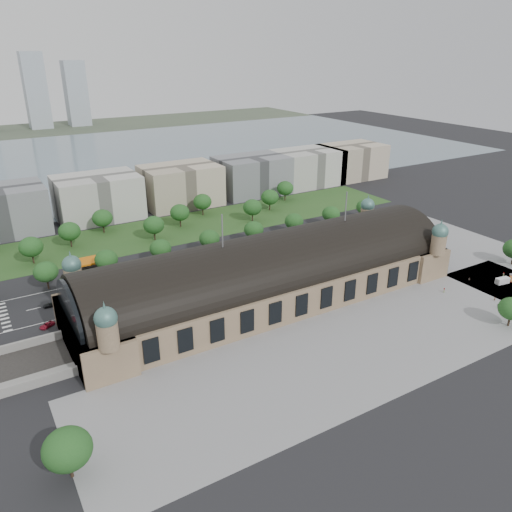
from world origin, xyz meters
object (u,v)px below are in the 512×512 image
bus_mid (285,258)px  pedestrian_4 (498,306)px  traffic_car_2 (50,305)px  bus_west (182,277)px  van_east (502,281)px  petrol_station (86,262)px  pedestrian_0 (444,290)px  parked_car_0 (105,309)px  parked_car_3 (131,305)px  traffic_car_4 (227,274)px  parked_car_4 (173,294)px  pedestrian_2 (469,279)px  parked_car_1 (47,325)px  parked_car_6 (205,287)px  traffic_car_3 (166,276)px  advertising_column (511,278)px  pedestrian_1 (495,299)px  bus_east (284,258)px  pedestrian_5 (504,274)px  parked_car_2 (143,298)px  parked_car_5 (165,293)px

bus_mid → pedestrian_4: size_ratio=7.12×
traffic_car_2 → bus_west: bus_west is taller
bus_west → bus_mid: bearing=-94.6°
van_east → petrol_station: bearing=152.7°
pedestrian_0 → parked_car_0: bearing=138.7°
parked_car_3 → traffic_car_4: bearing=68.2°
traffic_car_2 → parked_car_4: bearing=76.2°
traffic_car_4 → parked_car_0: 53.05m
traffic_car_2 → pedestrian_2: size_ratio=3.00×
traffic_car_2 → parked_car_1: (-3.76, -14.93, 0.02)m
parked_car_6 → pedestrian_0: bearing=21.3°
traffic_car_3 → traffic_car_2: bearing=93.9°
petrol_station → parked_car_4: petrol_station is taller
traffic_car_2 → advertising_column: bearing=71.4°
pedestrian_4 → parked_car_3: bearing=-103.2°
pedestrian_0 → pedestrian_1: bearing=-69.7°
bus_east → pedestrian_0: bearing=-143.1°
parked_car_4 → pedestrian_0: bearing=25.1°
parked_car_4 → bus_mid: (56.21, 5.31, 0.72)m
bus_mid → pedestrian_5: bus_mid is taller
parked_car_0 → bus_east: bus_east is taller
bus_mid → van_east: bus_mid is taller
parked_car_1 → parked_car_2: size_ratio=1.19×
petrol_station → parked_car_3: bearing=-82.7°
van_east → pedestrian_4: size_ratio=4.00×
parked_car_6 → bus_east: 43.14m
traffic_car_3 → traffic_car_4: traffic_car_4 is taller
pedestrian_0 → petrol_station: bearing=123.5°
parked_car_5 → advertising_column: 141.71m
parked_car_6 → pedestrian_1: bearing=18.2°
parked_car_1 → parked_car_0: bearing=62.8°
parked_car_4 → pedestrian_4: bearing=19.1°
parked_car_2 → bus_east: size_ratio=0.34×
pedestrian_0 → parked_car_6: bearing=130.1°
traffic_car_3 → parked_car_0: parked_car_0 is taller
bus_west → pedestrian_1: (95.68, -77.69, -1.01)m
traffic_car_4 → bus_east: size_ratio=0.33×
parked_car_1 → pedestrian_5: pedestrian_5 is taller
parked_car_4 → pedestrian_1: 123.92m
parked_car_1 → pedestrian_5: bearing=41.2°
parked_car_6 → van_east: bearing=25.6°
bus_west → pedestrian_2: bearing=-119.7°
pedestrian_5 → traffic_car_4: bearing=-122.3°
parked_car_0 → advertising_column: size_ratio=1.37×
petrol_station → traffic_car_3: bearing=-45.0°
parked_car_2 → parked_car_4: 11.60m
traffic_car_2 → bus_mid: 99.53m
bus_west → advertising_column: size_ratio=3.96×
petrol_station → van_east: size_ratio=2.28×
traffic_car_4 → parked_car_2: 38.27m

